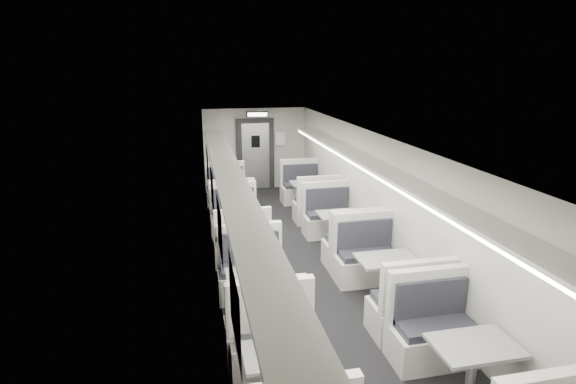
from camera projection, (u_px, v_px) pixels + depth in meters
name	position (u px, v px, depth m)	size (l,w,h in m)	color
room	(304.00, 211.00, 7.65)	(3.24, 12.24, 2.64)	black
booth_left_a	(229.00, 199.00, 11.19)	(1.04, 2.12, 1.13)	beige
booth_left_b	(238.00, 229.00, 9.13)	(1.04, 2.11, 1.13)	beige
booth_left_c	(258.00, 298.00, 6.43)	(1.07, 2.17, 1.16)	beige
booth_left_d	(283.00, 380.00, 4.78)	(1.00, 2.03, 1.08)	beige
booth_right_a	(309.00, 196.00, 11.38)	(1.07, 2.17, 1.16)	beige
booth_right_b	(340.00, 231.00, 9.02)	(1.07, 2.17, 1.16)	beige
booth_right_c	(386.00, 280.00, 6.92)	(1.09, 2.21, 1.18)	beige
booth_right_d	(471.00, 374.00, 4.83)	(1.07, 2.18, 1.16)	beige
passenger	(235.00, 194.00, 10.13)	(0.58, 0.38, 1.58)	black
window_a	(208.00, 165.00, 10.51)	(0.02, 1.18, 0.84)	black
window_b	(212.00, 189.00, 8.44)	(0.02, 1.18, 0.84)	black
window_c	(220.00, 229.00, 6.37)	(0.02, 1.18, 0.84)	black
window_d	(235.00, 308.00, 4.30)	(0.02, 1.18, 0.84)	black
luggage_rack_left	(231.00, 178.00, 6.92)	(0.46, 10.40, 0.09)	beige
luggage_rack_right	(382.00, 171.00, 7.42)	(0.46, 10.40, 0.09)	beige
vestibule_door	(256.00, 155.00, 13.27)	(1.10, 0.13, 2.10)	black
exit_sign	(257.00, 114.00, 12.48)	(0.62, 0.12, 0.16)	black
wall_notice	(280.00, 139.00, 13.29)	(0.32, 0.02, 0.40)	silver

